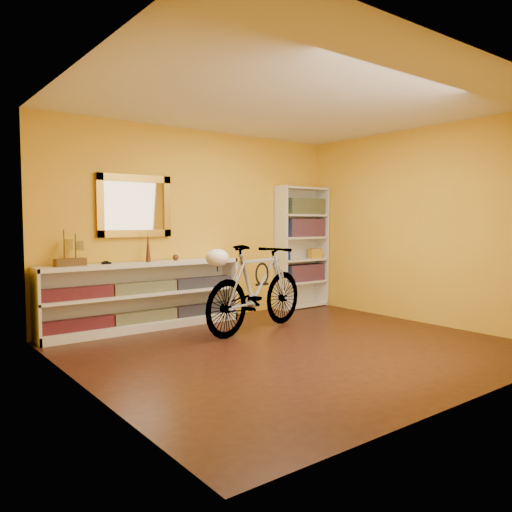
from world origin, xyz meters
TOP-DOWN VIEW (x-y plane):
  - floor at (0.00, 0.00)m, footprint 4.50×4.00m
  - ceiling at (0.00, 0.00)m, footprint 4.50×4.00m
  - back_wall at (0.00, 2.00)m, footprint 4.50×0.01m
  - left_wall at (-2.25, 0.00)m, footprint 0.01×4.00m
  - right_wall at (2.25, 0.00)m, footprint 0.01×4.00m
  - gilt_mirror at (-0.95, 1.97)m, footprint 0.98×0.06m
  - wall_socket at (0.90, 1.99)m, footprint 0.09×0.02m
  - console_unit at (-0.90, 1.81)m, footprint 2.60×0.35m
  - cd_row_lower at (-0.90, 1.79)m, footprint 2.50×0.13m
  - cd_row_upper at (-0.90, 1.79)m, footprint 2.50×0.13m
  - model_ship at (-1.81, 1.81)m, footprint 0.36×0.16m
  - toy_car at (-1.39, 1.81)m, footprint 0.00×0.00m
  - bronze_ornament at (-0.85, 1.81)m, footprint 0.07×0.07m
  - decorative_orb at (-0.46, 1.81)m, footprint 0.08×0.08m
  - bookcase at (1.78, 1.84)m, footprint 0.90×0.30m
  - book_row_a at (1.83, 1.84)m, footprint 0.70×0.22m
  - book_row_b at (1.83, 1.84)m, footprint 0.70×0.22m
  - book_row_c at (1.83, 1.84)m, footprint 0.70×0.22m
  - travel_mug at (1.48, 1.82)m, footprint 0.07×0.07m
  - red_tin at (1.58, 1.87)m, footprint 0.18×0.18m
  - yellow_bag at (2.03, 1.80)m, footprint 0.22×0.17m
  - bicycle at (0.17, 0.90)m, footprint 0.89×1.89m
  - helmet at (-0.52, 0.74)m, footprint 0.27×0.25m
  - u_lock at (0.27, 0.93)m, footprint 0.21×0.02m

SIDE VIEW (x-z plane):
  - floor at x=0.00m, z-range -0.01..0.00m
  - cd_row_lower at x=-0.90m, z-range 0.10..0.24m
  - wall_socket at x=0.90m, z-range 0.21..0.29m
  - console_unit at x=-0.90m, z-range 0.00..0.85m
  - cd_row_upper at x=-0.90m, z-range 0.47..0.60m
  - bicycle at x=0.17m, z-range 0.00..1.08m
  - book_row_a at x=1.83m, z-range 0.42..0.68m
  - u_lock at x=0.27m, z-range 0.60..0.81m
  - yellow_bag at x=2.03m, z-range 0.77..0.92m
  - travel_mug at x=1.48m, z-range 0.77..0.93m
  - toy_car at x=-1.39m, z-range 0.85..0.85m
  - decorative_orb at x=-0.46m, z-range 0.85..0.93m
  - helmet at x=-0.52m, z-range 0.85..1.05m
  - bookcase at x=1.78m, z-range 0.00..1.90m
  - bronze_ornament at x=-0.85m, z-range 0.85..1.24m
  - model_ship at x=-1.81m, z-range 0.85..1.27m
  - book_row_b at x=1.83m, z-range 1.11..1.40m
  - back_wall at x=0.00m, z-range 0.00..2.60m
  - left_wall at x=-2.25m, z-range 0.00..2.60m
  - right_wall at x=2.25m, z-range 0.00..2.60m
  - gilt_mirror at x=-0.95m, z-range 1.16..1.94m
  - red_tin at x=1.58m, z-range 1.46..1.65m
  - book_row_c at x=1.83m, z-range 1.46..1.71m
  - ceiling at x=0.00m, z-range 2.60..2.61m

